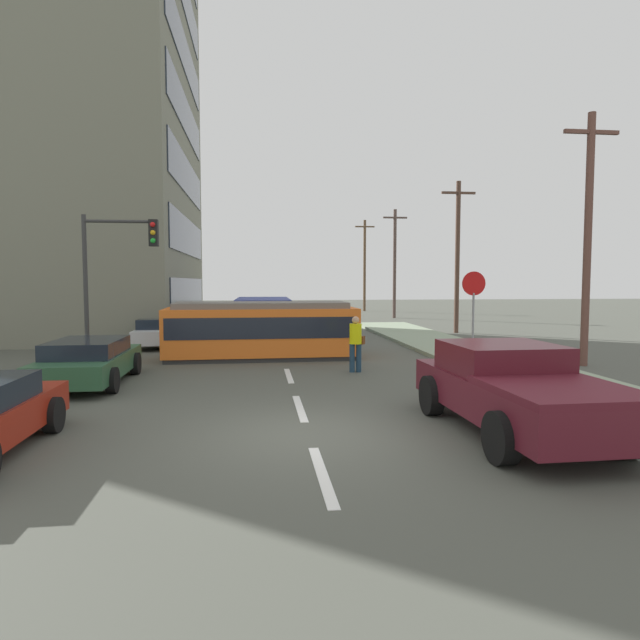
{
  "coord_description": "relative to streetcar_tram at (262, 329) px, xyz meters",
  "views": [
    {
      "loc": [
        -0.88,
        -9.31,
        2.69
      ],
      "look_at": [
        1.34,
        9.74,
        1.33
      ],
      "focal_mm": 30.27,
      "sensor_mm": 36.0,
      "label": 1
    }
  ],
  "objects": [
    {
      "name": "parked_sedan_mid",
      "position": [
        -4.55,
        -4.44,
        -0.4
      ],
      "size": [
        2.07,
        4.56,
        1.19
      ],
      "color": "#2B5637",
      "rests_on": "ground"
    },
    {
      "name": "lane_stripe_2",
      "position": [
        0.74,
        -3.78,
        -1.02
      ],
      "size": [
        0.16,
        2.4,
        0.01
      ],
      "primitive_type": "cube",
      "color": "silver",
      "rests_on": "ground"
    },
    {
      "name": "stop_sign",
      "position": [
        6.68,
        -2.66,
        1.17
      ],
      "size": [
        0.76,
        0.07,
        2.88
      ],
      "color": "gray",
      "rests_on": "sidewalk_curb_right"
    },
    {
      "name": "utility_pole_near",
      "position": [
        10.27,
        -3.0,
        3.14
      ],
      "size": [
        1.8,
        0.24,
        7.96
      ],
      "color": "brown",
      "rests_on": "ground"
    },
    {
      "name": "lane_stripe_0",
      "position": [
        0.74,
        -11.78,
        -1.02
      ],
      "size": [
        0.16,
        2.4,
        0.01
      ],
      "primitive_type": "cube",
      "color": "silver",
      "rests_on": "ground"
    },
    {
      "name": "traffic_light_mast",
      "position": [
        -4.6,
        -1.37,
        2.32
      ],
      "size": [
        2.33,
        0.33,
        4.79
      ],
      "color": "#333333",
      "rests_on": "ground"
    },
    {
      "name": "utility_pole_far",
      "position": [
        10.0,
        20.09,
        3.16
      ],
      "size": [
        1.8,
        0.24,
        8.01
      ],
      "color": "brown",
      "rests_on": "ground"
    },
    {
      "name": "parked_sedan_far",
      "position": [
        -4.11,
        3.96,
        -0.4
      ],
      "size": [
        2.09,
        4.27,
        1.19
      ],
      "color": "silver",
      "rests_on": "ground"
    },
    {
      "name": "utility_pole_mid",
      "position": [
        10.29,
        8.24,
        3.11
      ],
      "size": [
        1.8,
        0.24,
        7.9
      ],
      "color": "brown",
      "rests_on": "ground"
    },
    {
      "name": "ground_plane",
      "position": [
        0.74,
        0.22,
        -1.02
      ],
      "size": [
        120.0,
        120.0,
        0.0
      ],
      "primitive_type": "plane",
      "color": "#4C4F46"
    },
    {
      "name": "pedestrian_crossing",
      "position": [
        2.76,
        -3.38,
        -0.08
      ],
      "size": [
        0.5,
        0.36,
        1.67
      ],
      "color": "#1C354A",
      "rests_on": "ground"
    },
    {
      "name": "sidewalk_curb_right",
      "position": [
        7.54,
        -3.78,
        -0.95
      ],
      "size": [
        3.2,
        36.0,
        0.14
      ],
      "primitive_type": "cube",
      "color": "gray",
      "rests_on": "ground"
    },
    {
      "name": "lane_stripe_3",
      "position": [
        0.74,
        6.0,
        -1.02
      ],
      "size": [
        0.16,
        2.4,
        0.01
      ],
      "primitive_type": "cube",
      "color": "silver",
      "rests_on": "ground"
    },
    {
      "name": "streetcar_tram",
      "position": [
        0.0,
        0.0,
        0.0
      ],
      "size": [
        6.69,
        2.68,
        1.98
      ],
      "color": "orange",
      "rests_on": "ground"
    },
    {
      "name": "pickup_truck_parked",
      "position": [
        4.38,
        -10.11,
        -0.22
      ],
      "size": [
        2.37,
        5.04,
        1.55
      ],
      "color": "#571723",
      "rests_on": "ground"
    },
    {
      "name": "city_bus",
      "position": [
        0.12,
        7.06,
        0.06
      ],
      "size": [
        2.59,
        5.49,
        1.89
      ],
      "color": "#3C499B",
      "rests_on": "ground"
    },
    {
      "name": "lane_stripe_4",
      "position": [
        0.74,
        12.0,
        -1.02
      ],
      "size": [
        0.16,
        2.4,
        0.01
      ],
      "primitive_type": "cube",
      "color": "silver",
      "rests_on": "ground"
    },
    {
      "name": "corner_building",
      "position": [
        -12.68,
        11.05,
        10.18
      ],
      "size": [
        17.71,
        15.16,
        22.4
      ],
      "color": "slate",
      "rests_on": "ground"
    },
    {
      "name": "utility_pole_distant",
      "position": [
        9.69,
        29.84,
        3.32
      ],
      "size": [
        1.8,
        0.24,
        8.32
      ],
      "color": "brown",
      "rests_on": "ground"
    },
    {
      "name": "lane_stripe_1",
      "position": [
        0.74,
        -7.78,
        -1.02
      ],
      "size": [
        0.16,
        2.4,
        0.01
      ],
      "primitive_type": "cube",
      "color": "silver",
      "rests_on": "ground"
    }
  ]
}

